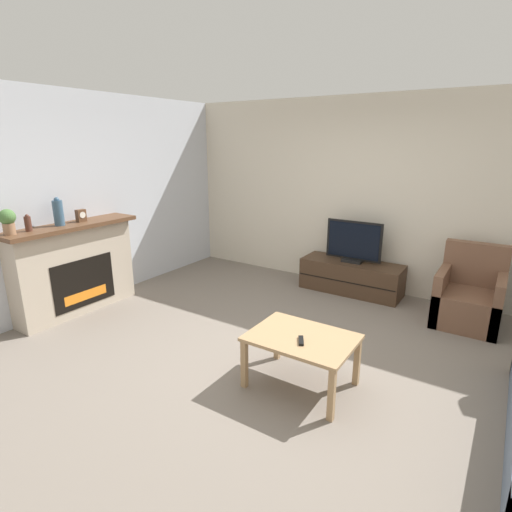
# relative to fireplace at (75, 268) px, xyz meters

# --- Properties ---
(ground_plane) EXTENTS (24.00, 24.00, 0.00)m
(ground_plane) POSITION_rel_fireplace_xyz_m (2.78, 0.50, -0.58)
(ground_plane) COLOR slate
(wall_back) EXTENTS (12.00, 0.06, 2.70)m
(wall_back) POSITION_rel_fireplace_xyz_m (2.78, 2.86, 0.77)
(wall_back) COLOR beige
(wall_back) RESTS_ON ground
(wall_left) EXTENTS (0.06, 12.00, 2.70)m
(wall_left) POSITION_rel_fireplace_xyz_m (-0.20, 0.50, 0.77)
(wall_left) COLOR silver
(wall_left) RESTS_ON ground
(fireplace) EXTENTS (0.45, 1.61, 1.13)m
(fireplace) POSITION_rel_fireplace_xyz_m (0.00, 0.00, 0.00)
(fireplace) COLOR #B7A893
(fireplace) RESTS_ON ground
(mantel_vase_left) EXTENTS (0.07, 0.07, 0.19)m
(mantel_vase_left) POSITION_rel_fireplace_xyz_m (0.02, -0.48, 0.64)
(mantel_vase_left) COLOR #512D23
(mantel_vase_left) RESTS_ON fireplace
(mantel_vase_centre_left) EXTENTS (0.11, 0.11, 0.34)m
(mantel_vase_centre_left) POSITION_rel_fireplace_xyz_m (0.02, -0.12, 0.71)
(mantel_vase_centre_left) COLOR #385670
(mantel_vase_centre_left) RESTS_ON fireplace
(mantel_clock) EXTENTS (0.08, 0.11, 0.15)m
(mantel_clock) POSITION_rel_fireplace_xyz_m (0.02, 0.16, 0.63)
(mantel_clock) COLOR brown
(mantel_clock) RESTS_ON fireplace
(potted_plant) EXTENTS (0.17, 0.17, 0.27)m
(potted_plant) POSITION_rel_fireplace_xyz_m (0.02, -0.69, 0.71)
(potted_plant) COLOR #936B4C
(potted_plant) RESTS_ON fireplace
(tv_stand) EXTENTS (1.40, 0.51, 0.45)m
(tv_stand) POSITION_rel_fireplace_xyz_m (2.67, 2.53, -0.35)
(tv_stand) COLOR #422D1E
(tv_stand) RESTS_ON ground
(tv) EXTENTS (0.79, 0.18, 0.59)m
(tv) POSITION_rel_fireplace_xyz_m (2.67, 2.53, 0.14)
(tv) COLOR black
(tv) RESTS_ON tv_stand
(armchair) EXTENTS (0.70, 0.76, 0.92)m
(armchair) POSITION_rel_fireplace_xyz_m (4.18, 2.32, -0.28)
(armchair) COLOR brown
(armchair) RESTS_ON ground
(coffee_table) EXTENTS (0.89, 0.65, 0.48)m
(coffee_table) POSITION_rel_fireplace_xyz_m (3.11, 0.08, -0.16)
(coffee_table) COLOR #A37F56
(coffee_table) RESTS_ON ground
(remote) EXTENTS (0.11, 0.15, 0.02)m
(remote) POSITION_rel_fireplace_xyz_m (3.15, -0.01, -0.09)
(remote) COLOR black
(remote) RESTS_ON coffee_table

